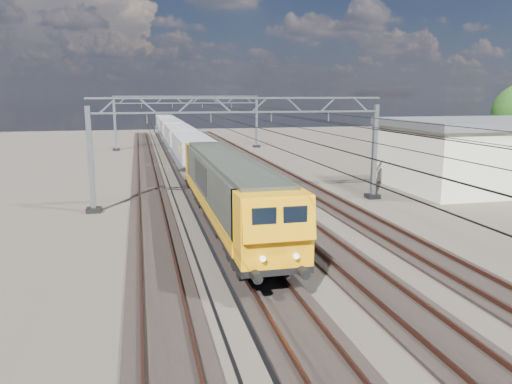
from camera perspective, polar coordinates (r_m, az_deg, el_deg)
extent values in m
plane|color=#2A241F|center=(29.65, -0.05, -3.11)|extent=(160.00, 160.00, 0.00)
cube|color=black|center=(28.91, -11.73, -3.60)|extent=(2.60, 140.00, 0.12)
cube|color=#512C20|center=(28.86, -13.17, -3.35)|extent=(0.08, 140.00, 0.16)
cube|color=#512C20|center=(28.89, -10.31, -3.23)|extent=(0.08, 140.00, 0.16)
cube|color=black|center=(29.26, -3.87, -3.21)|extent=(2.60, 140.00, 0.12)
cube|color=#512C20|center=(29.11, -5.27, -2.98)|extent=(0.08, 140.00, 0.16)
cube|color=#512C20|center=(29.34, -2.49, -2.83)|extent=(0.08, 140.00, 0.16)
cube|color=black|center=(30.14, 3.66, -2.78)|extent=(2.60, 140.00, 0.12)
cube|color=#512C20|center=(29.91, 2.34, -2.56)|extent=(0.08, 140.00, 0.16)
cube|color=#512C20|center=(30.31, 4.97, -2.41)|extent=(0.08, 140.00, 0.16)
cube|color=black|center=(31.51, 10.65, -2.34)|extent=(2.60, 140.00, 0.12)
cube|color=#512C20|center=(31.19, 9.45, -2.13)|extent=(0.08, 140.00, 0.16)
cube|color=#512C20|center=(31.77, 11.85, -1.98)|extent=(0.08, 140.00, 0.16)
cube|color=gray|center=(32.37, -18.38, 3.47)|extent=(0.30, 0.30, 6.60)
cube|color=gray|center=(36.01, 13.38, 4.45)|extent=(0.30, 0.30, 6.60)
cube|color=black|center=(32.90, -18.05, -1.97)|extent=(0.90, 0.90, 0.30)
cube|color=black|center=(36.49, 13.16, -0.46)|extent=(0.90, 0.90, 0.30)
cube|color=gray|center=(32.65, -1.68, 10.69)|extent=(19.30, 0.18, 0.12)
cube|color=gray|center=(32.67, -1.67, 9.11)|extent=(19.30, 0.18, 0.12)
cube|color=gray|center=(32.04, -16.60, 9.43)|extent=(1.03, 0.10, 0.94)
cube|color=gray|center=(32.00, -12.30, 9.63)|extent=(1.03, 0.10, 0.94)
cube|color=gray|center=(32.13, -8.00, 9.78)|extent=(1.03, 0.10, 0.94)
cube|color=gray|center=(32.44, -3.76, 9.88)|extent=(1.03, 0.10, 0.94)
cube|color=gray|center=(32.92, 0.38, 9.92)|extent=(1.03, 0.10, 0.94)
cube|color=gray|center=(33.56, 4.39, 9.91)|extent=(1.03, 0.10, 0.94)
cube|color=gray|center=(34.35, 8.22, 9.85)|extent=(1.03, 0.10, 0.94)
cube|color=gray|center=(35.28, 11.87, 9.76)|extent=(1.03, 0.10, 0.94)
cube|color=gray|center=(32.02, -12.35, 8.24)|extent=(0.06, 0.06, 0.65)
cube|color=gray|center=(32.34, -5.18, 8.48)|extent=(0.06, 0.06, 0.65)
cube|color=gray|center=(33.14, 1.76, 8.58)|extent=(0.06, 0.06, 0.65)
cube|color=gray|center=(34.39, 8.29, 8.56)|extent=(0.06, 0.06, 0.65)
cube|color=gray|center=(68.17, -15.81, 7.33)|extent=(0.30, 0.30, 6.60)
cube|color=gray|center=(69.97, 0.06, 7.83)|extent=(0.30, 0.30, 6.60)
cube|color=black|center=(68.42, -15.68, 4.70)|extent=(0.90, 0.90, 0.30)
cube|color=black|center=(70.22, 0.06, 5.26)|extent=(0.90, 0.90, 0.30)
cube|color=gray|center=(68.30, -7.86, 10.79)|extent=(19.30, 0.18, 0.12)
cube|color=gray|center=(68.31, -7.84, 10.04)|extent=(19.30, 0.18, 0.12)
cube|color=gray|center=(68.01, -14.95, 10.15)|extent=(1.03, 0.10, 0.94)
cube|color=gray|center=(67.99, -12.92, 10.24)|extent=(1.03, 0.10, 0.94)
cube|color=gray|center=(68.06, -10.89, 10.32)|extent=(1.03, 0.10, 0.94)
cube|color=gray|center=(68.20, -8.86, 10.39)|extent=(1.03, 0.10, 0.94)
cube|color=gray|center=(68.43, -6.85, 10.44)|extent=(1.03, 0.10, 0.94)
cube|color=gray|center=(68.74, -4.85, 10.48)|extent=(1.03, 0.10, 0.94)
cube|color=gray|center=(69.13, -2.87, 10.51)|extent=(1.03, 0.10, 0.94)
cube|color=gray|center=(69.60, -0.91, 10.53)|extent=(1.03, 0.10, 0.94)
cube|color=gray|center=(68.01, -12.94, 9.59)|extent=(0.06, 0.06, 0.65)
cube|color=gray|center=(68.16, -9.53, 9.72)|extent=(0.06, 0.06, 0.65)
cube|color=gray|center=(68.54, -6.15, 9.81)|extent=(0.06, 0.06, 0.65)
cube|color=gray|center=(69.15, -2.81, 9.87)|extent=(0.06, 0.06, 0.65)
cylinder|color=black|center=(36.04, -12.45, 8.01)|extent=(0.03, 140.00, 0.03)
cylinder|color=black|center=(36.01, -12.49, 8.80)|extent=(0.03, 140.00, 0.03)
cylinder|color=black|center=(36.32, -6.07, 8.23)|extent=(0.03, 140.00, 0.03)
cylinder|color=black|center=(36.30, -6.09, 9.02)|extent=(0.03, 140.00, 0.03)
cylinder|color=black|center=(37.03, 0.14, 8.34)|extent=(0.03, 140.00, 0.03)
cylinder|color=black|center=(37.01, 0.14, 9.12)|extent=(0.03, 140.00, 0.03)
cylinder|color=black|center=(38.16, 6.06, 8.36)|extent=(0.03, 140.00, 0.03)
cylinder|color=black|center=(38.14, 6.08, 9.11)|extent=(0.03, 140.00, 0.03)
cube|color=black|center=(21.06, -0.08, -6.95)|extent=(2.20, 3.60, 0.60)
cube|color=black|center=(33.46, -5.15, -0.20)|extent=(2.20, 3.60, 0.60)
cube|color=black|center=(27.10, -3.21, -2.03)|extent=(2.65, 20.00, 0.25)
cube|color=black|center=(27.19, -3.20, -2.81)|extent=(2.20, 4.50, 0.75)
cube|color=#2B3028|center=(26.81, -3.24, 0.93)|extent=(2.65, 17.00, 2.60)
cube|color=#F7A30D|center=(26.81, -6.05, -1.30)|extent=(0.04, 17.00, 0.60)
cube|color=#F7A30D|center=(27.27, -0.43, -1.03)|extent=(0.04, 17.00, 0.60)
cube|color=black|center=(27.54, -6.39, 1.88)|extent=(0.05, 5.00, 1.40)
cube|color=black|center=(27.98, -0.87, 2.10)|extent=(0.05, 5.00, 1.40)
cube|color=#2B3028|center=(26.61, -3.27, 3.83)|extent=(2.25, 18.00, 0.15)
cube|color=#F7A30D|center=(18.13, 1.79, -4.01)|extent=(2.65, 1.80, 2.60)
cube|color=#F7A30D|center=(17.11, 2.63, -3.20)|extent=(2.60, 0.46, 1.52)
cube|color=black|center=(16.86, 0.92, -3.06)|extent=(0.85, 0.08, 0.75)
cube|color=black|center=(17.15, 4.49, -2.85)|extent=(0.85, 0.08, 0.75)
cylinder|color=black|center=(17.25, 0.04, -9.69)|extent=(0.36, 0.50, 0.36)
cylinder|color=black|center=(17.69, 5.48, -9.20)|extent=(0.36, 0.50, 0.36)
cylinder|color=white|center=(17.19, 0.79, -7.64)|extent=(0.20, 0.08, 0.20)
cylinder|color=white|center=(17.51, 4.63, -7.33)|extent=(0.20, 0.08, 0.20)
cube|color=#F7A30D|center=(35.71, -5.79, 3.43)|extent=(2.65, 1.80, 2.60)
cube|color=#F7A30D|center=(36.58, -6.01, 4.40)|extent=(2.60, 0.46, 1.52)
cube|color=black|center=(36.60, -6.89, 4.54)|extent=(0.85, 0.08, 0.75)
cube|color=black|center=(36.74, -5.18, 4.60)|extent=(0.85, 0.08, 0.75)
cylinder|color=black|center=(37.00, -7.30, 1.47)|extent=(0.36, 0.50, 0.36)
cylinder|color=black|center=(37.20, -4.70, 1.58)|extent=(0.36, 0.50, 0.36)
cylinder|color=white|center=(36.83, -6.92, 2.38)|extent=(0.20, 0.08, 0.20)
cylinder|color=white|center=(36.98, -5.07, 2.45)|extent=(0.20, 0.08, 0.20)
cube|color=black|center=(40.00, -6.51, 1.59)|extent=(2.20, 2.60, 0.55)
cube|color=black|center=(48.85, -7.77, 3.27)|extent=(2.20, 2.60, 0.55)
cube|color=black|center=(44.37, -7.22, 2.97)|extent=(2.40, 13.00, 0.20)
cube|color=gray|center=(44.16, -7.27, 5.18)|extent=(2.80, 12.00, 1.80)
cube|color=#4A4E51|center=(44.22, -8.46, 3.53)|extent=(1.48, 12.00, 1.36)
cube|color=#4A4E51|center=(44.41, -6.01, 3.62)|extent=(1.48, 12.00, 1.36)
cube|color=#F7A30D|center=(41.05, -8.81, 4.84)|extent=(0.04, 1.20, 0.50)
cube|color=black|center=(53.99, -8.31, 4.00)|extent=(2.20, 2.60, 0.55)
cube|color=black|center=(62.91, -9.04, 4.97)|extent=(2.20, 2.60, 0.55)
cube|color=black|center=(58.41, -8.71, 4.87)|extent=(2.40, 13.00, 0.20)
cube|color=gray|center=(58.25, -8.76, 6.55)|extent=(2.80, 12.00, 1.80)
cube|color=#4A4E51|center=(58.29, -9.66, 5.29)|extent=(1.48, 12.00, 1.36)
cube|color=#4A4E51|center=(58.44, -7.79, 5.36)|extent=(1.48, 12.00, 1.36)
cube|color=#F7A30D|center=(55.16, -9.99, 6.37)|extent=(0.04, 1.20, 0.50)
cube|color=black|center=(68.07, -9.37, 5.41)|extent=(2.20, 2.60, 0.55)
cube|color=black|center=(77.01, -9.84, 6.04)|extent=(2.20, 2.60, 0.55)
cube|color=black|center=(72.51, -9.63, 6.03)|extent=(2.40, 13.00, 0.20)
cube|color=gray|center=(72.38, -9.68, 7.38)|extent=(2.80, 12.00, 1.80)
cube|color=#4A4E51|center=(72.41, -10.40, 6.37)|extent=(1.48, 12.00, 1.36)
cube|color=#4A4E51|center=(72.53, -8.89, 6.43)|extent=(1.48, 12.00, 1.36)
cube|color=#F7A30D|center=(69.31, -10.70, 7.28)|extent=(0.04, 1.20, 0.50)
cube|color=black|center=(82.19, -10.07, 6.34)|extent=(2.20, 2.60, 0.55)
cube|color=black|center=(91.15, -10.40, 6.78)|extent=(2.20, 2.60, 0.55)
cube|color=black|center=(86.64, -10.25, 6.81)|extent=(2.40, 13.00, 0.20)
cube|color=gray|center=(86.53, -10.29, 7.94)|extent=(2.80, 12.00, 1.80)
cube|color=#4A4E51|center=(86.56, -10.90, 7.09)|extent=(1.48, 12.00, 1.36)
cube|color=#4A4E51|center=(86.66, -9.63, 7.14)|extent=(1.48, 12.00, 1.36)
cube|color=#F7A30D|center=(83.47, -11.16, 7.87)|extent=(0.04, 1.20, 0.50)
cube|color=silver|center=(44.66, 26.69, 3.64)|extent=(18.00, 10.00, 4.80)
cube|color=#5A5D61|center=(44.44, 26.99, 7.09)|extent=(18.60, 10.60, 0.60)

